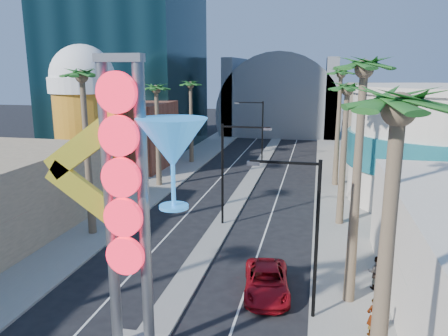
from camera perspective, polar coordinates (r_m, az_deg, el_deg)
sidewalk_west at (r=51.03m, az=-7.00°, el=-0.81°), size 5.00×100.00×0.15m
sidewalk_east at (r=48.34m, az=14.81°, el=-1.91°), size 5.00×100.00×0.15m
median at (r=51.67m, az=4.11°, el=-0.57°), size 1.60×84.00×0.15m
brick_filler_west at (r=55.43m, az=-12.47°, el=4.20°), size 10.00×10.00×8.00m
filler_east at (r=60.86m, az=20.74°, el=5.37°), size 10.00×20.00×10.00m
beer_mug at (r=48.38m, az=-17.72°, el=7.27°), size 7.00×7.00×14.50m
turquoise_building at (r=43.72m, az=26.65°, el=2.55°), size 16.60×16.60×10.60m
canopy at (r=84.43m, az=7.49°, el=7.47°), size 22.00×16.00×22.00m
neon_sign at (r=16.67m, az=-10.17°, el=-3.77°), size 6.53×2.60×12.55m
streetlight_0 at (r=33.21m, az=0.72°, el=0.41°), size 3.79×0.25×8.00m
streetlight_1 at (r=56.74m, az=4.51°, el=5.56°), size 3.79×0.25×8.00m
streetlight_2 at (r=21.04m, az=10.78°, el=-7.36°), size 3.45×0.25×8.00m
palm_1 at (r=32.09m, az=-18.00°, el=10.09°), size 2.40×2.40×12.70m
palm_2 at (r=44.82m, az=-8.84°, el=9.43°), size 2.40×2.40×11.20m
palm_3 at (r=56.18m, az=-4.40°, el=10.20°), size 2.40×2.40×11.20m
palm_4 at (r=12.06m, az=21.62°, el=4.14°), size 2.40×2.40×12.20m
palm_5 at (r=21.88m, az=17.72°, el=10.28°), size 2.40×2.40×13.20m
palm_6 at (r=33.90m, az=15.76°, el=8.83°), size 2.40×2.40×11.70m
palm_7 at (r=45.84m, az=15.00°, el=10.91°), size 2.40×2.40×12.70m
red_pickup at (r=24.63m, az=5.59°, el=-14.54°), size 3.05×5.43×1.43m
pedestrian_a at (r=21.91m, az=18.92°, el=-17.87°), size 0.80×0.68×1.85m
pedestrian_b at (r=25.98m, az=19.25°, el=-12.78°), size 1.06×0.91×1.90m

